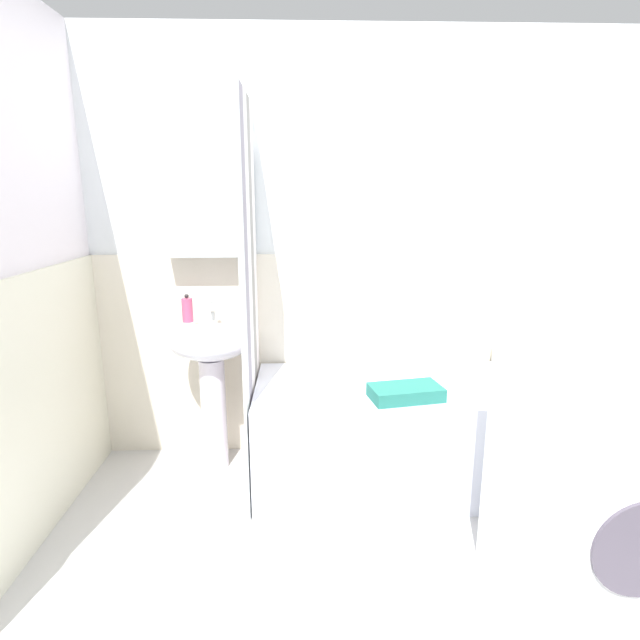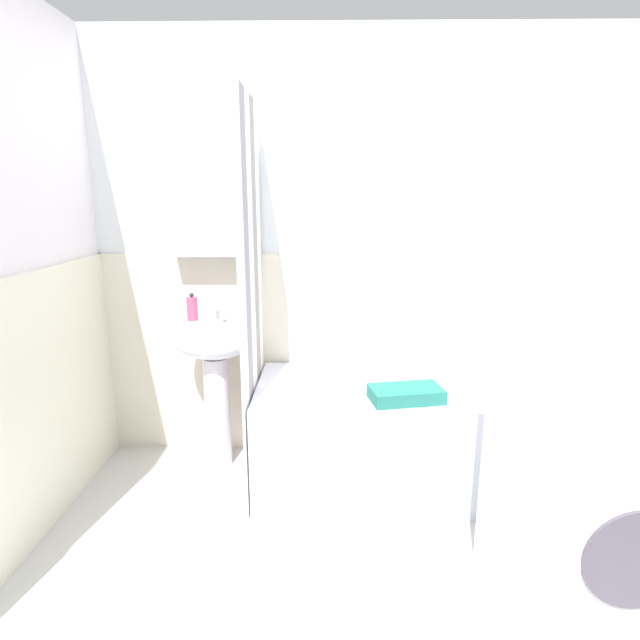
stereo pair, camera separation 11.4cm
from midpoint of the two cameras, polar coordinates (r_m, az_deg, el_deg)
name	(u,v)px [view 1 (the left image)]	position (r m, az deg, el deg)	size (l,w,h in m)	color
ground_plane	(395,602)	(2.29, 6.73, -28.72)	(4.80, 5.60, 0.04)	beige
wall_back_tiled	(355,264)	(2.97, 2.79, 6.22)	(3.60, 0.18, 2.40)	silver
sink	(211,364)	(2.91, -13.08, -4.80)	(0.44, 0.34, 0.85)	white
faucet	(211,310)	(2.91, -13.08, 1.09)	(0.03, 0.12, 0.12)	silver
soap_dispenser	(187,310)	(2.92, -15.62, 1.11)	(0.06, 0.06, 0.16)	#CF4A71
bathtub	(406,432)	(2.87, 8.39, -12.24)	(1.61, 0.72, 0.56)	white
shower_curtain	(250,303)	(2.61, -9.03, 1.91)	(0.01, 0.72, 2.00)	white
body_wash_bottle	(518,351)	(3.19, 20.22, -3.23)	(0.05, 0.05, 0.18)	gold
shampoo_bottle	(498,350)	(3.15, 18.18, -3.21)	(0.06, 0.06, 0.19)	white
towel_folded	(406,392)	(2.55, 8.23, -7.99)	(0.34, 0.19, 0.07)	#246D61
washer_dryer_stack	(607,401)	(2.03, 27.89, -7.99)	(0.61, 0.58, 1.66)	white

